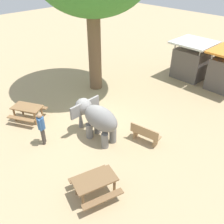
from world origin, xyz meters
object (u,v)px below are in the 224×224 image
at_px(wooden_bench, 145,134).
at_px(elephant, 97,117).
at_px(picnic_table_far, 28,110).
at_px(market_stall_white, 191,62).
at_px(picnic_table_near, 95,183).
at_px(person_handler, 41,126).

bearing_deg(wooden_bench, elephant, -153.78).
height_order(wooden_bench, picnic_table_far, wooden_bench).
bearing_deg(market_stall_white, picnic_table_far, -105.82).
xyz_separation_m(picnic_table_far, market_stall_white, (3.02, 10.65, 0.55)).
distance_m(elephant, wooden_bench, 2.32).
relative_size(picnic_table_near, picnic_table_far, 0.91).
distance_m(wooden_bench, picnic_table_near, 3.60).
bearing_deg(elephant, market_stall_white, -88.46).
relative_size(person_handler, market_stall_white, 0.64).
xyz_separation_m(elephant, market_stall_white, (-0.58, 9.05, 0.02)).
bearing_deg(picnic_table_far, market_stall_white, 45.26).
bearing_deg(wooden_bench, picnic_table_far, -161.68).
height_order(picnic_table_near, market_stall_white, market_stall_white).
height_order(elephant, picnic_table_far, elephant).
height_order(picnic_table_near, picnic_table_far, same).
height_order(elephant, picnic_table_near, elephant).
height_order(elephant, market_stall_white, market_stall_white).
distance_m(elephant, picnic_table_near, 3.33).
relative_size(picnic_table_near, market_stall_white, 0.73).
height_order(wooden_bench, picnic_table_near, wooden_bench).
bearing_deg(picnic_table_far, person_handler, -39.95).
xyz_separation_m(person_handler, picnic_table_far, (-2.22, 0.43, -0.36)).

